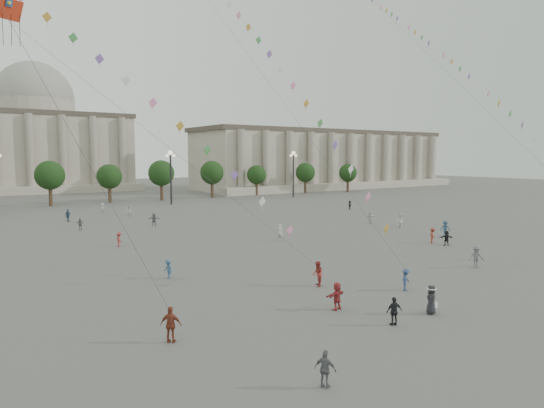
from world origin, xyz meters
TOP-DOWN VIEW (x-y plane):
  - ground at (0.00, 0.00)m, footprint 360.00×360.00m
  - hall_east at (75.00, 93.89)m, footprint 84.00×26.22m
  - hall_central at (0.00, 129.22)m, footprint 48.30×34.30m
  - tree_row at (0.00, 78.00)m, footprint 137.12×5.12m
  - lamp_post_mid_east at (15.00, 70.00)m, footprint 2.00×0.90m
  - lamp_post_far_east at (45.00, 70.00)m, footprint 2.00×0.90m
  - person_crowd_0 at (-7.24, 55.04)m, footprint 1.15×0.93m
  - person_crowd_3 at (22.32, 12.03)m, footprint 1.53×1.15m
  - person_crowd_4 at (-0.22, 62.53)m, footprint 1.04×1.68m
  - person_crowd_6 at (15.55, 4.11)m, footprint 1.43×1.25m
  - person_crowd_7 at (27.97, 28.83)m, footprint 1.72×1.05m
  - person_crowd_8 at (22.32, 13.82)m, footprint 1.15×1.27m
  - person_crowd_9 at (38.08, 43.73)m, footprint 1.27×1.46m
  - person_crowd_12 at (1.78, 44.15)m, footprint 1.66×1.22m
  - person_crowd_13 at (9.36, 24.66)m, footprint 0.82×0.81m
  - person_crowd_14 at (27.44, 15.94)m, footprint 1.32×1.37m
  - person_crowd_16 at (-7.70, 45.36)m, footprint 0.99×0.66m
  - person_crowd_17 at (-6.97, 31.02)m, footprint 0.60×1.01m
  - person_crowd_18 at (2.05, 55.94)m, footprint 1.03×0.96m
  - person_crowd_19 at (-7.81, 15.48)m, footprint 0.72×1.08m
  - person_crowd_21 at (28.11, 23.54)m, footprint 1.04×1.13m
  - tourist_0 at (-12.71, 3.02)m, footprint 1.15×1.08m
  - tourist_1 at (-1.23, -1.68)m, footprint 1.04×0.67m
  - tourist_2 at (-2.04, 2.27)m, footprint 1.68×0.79m
  - tourist_3 at (-9.33, -5.19)m, footprint 0.80×1.01m
  - kite_flyer_0 at (0.45, 7.16)m, footprint 1.08×1.14m
  - kite_flyer_1 at (4.92, 2.73)m, footprint 1.16×0.92m
  - hat_person at (2.17, -1.57)m, footprint 1.03×0.92m
  - dragon_kite at (-18.90, 9.53)m, footprint 4.24×4.02m
  - kite_train_east at (35.41, 21.62)m, footprint 18.05×47.21m

SIDE VIEW (x-z plane):
  - ground at x=0.00m, z-range 0.00..0.00m
  - person_crowd_19 at x=-7.81m, z-range 0.00..1.54m
  - person_crowd_17 at x=-6.97m, z-range 0.00..1.55m
  - person_crowd_16 at x=-7.70m, z-range 0.00..1.56m
  - kite_flyer_1 at x=4.92m, z-range 0.00..1.58m
  - person_crowd_9 at x=38.08m, z-range 0.00..1.59m
  - person_crowd_3 at x=22.32m, z-range 0.00..1.61m
  - tourist_3 at x=-9.33m, z-range 0.00..1.61m
  - tourist_1 at x=-1.23m, z-range 0.00..1.64m
  - person_crowd_18 at x=2.05m, z-range 0.00..1.69m
  - person_crowd_8 at x=22.32m, z-range 0.00..1.71m
  - person_crowd_4 at x=-0.22m, z-range 0.00..1.73m
  - person_crowd_12 at x=1.78m, z-range 0.00..1.74m
  - tourist_2 at x=-2.04m, z-range 0.00..1.74m
  - person_crowd_7 at x=27.97m, z-range 0.00..1.76m
  - person_crowd_0 at x=-7.24m, z-range 0.00..1.82m
  - hat_person at x=2.17m, z-range 0.03..1.80m
  - kite_flyer_0 at x=0.45m, z-range 0.00..1.87m
  - person_crowd_14 at x=27.44m, z-range 0.00..1.87m
  - person_crowd_21 at x=28.11m, z-range 0.00..1.89m
  - tourist_0 at x=-12.71m, z-range 0.00..1.90m
  - person_crowd_13 at x=9.36m, z-range 0.00..1.91m
  - person_crowd_6 at x=15.55m, z-range 0.00..1.92m
  - tree_row at x=0.00m, z-range 1.39..9.39m
  - lamp_post_mid_east at x=15.00m, z-range 2.03..12.68m
  - lamp_post_far_east at x=45.00m, z-range 2.03..12.68m
  - hall_east at x=75.00m, z-range -0.17..17.03m
  - hall_central at x=0.00m, z-range -3.52..31.98m
  - dragon_kite at x=-18.90m, z-range 7.40..25.53m
  - kite_train_east at x=35.41m, z-range -10.09..53.23m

